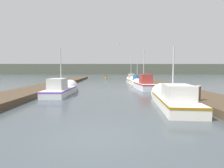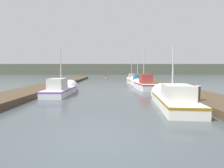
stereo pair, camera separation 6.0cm
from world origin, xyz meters
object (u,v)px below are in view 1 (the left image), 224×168
(fishing_boat_0, at_px, (171,98))
(fishing_boat_3, at_px, (137,82))
(fishing_boat_2, at_px, (143,84))
(mooring_piling_1, at_px, (150,83))
(fishing_boat_1, at_px, (63,89))
(seagull_lead, at_px, (119,43))
(mooring_piling_2, at_px, (135,78))
(fishing_boat_4, at_px, (131,79))
(mooring_piling_3, at_px, (137,79))
(channel_buoy, at_px, (106,78))
(mooring_piling_0, at_px, (198,96))

(fishing_boat_0, height_order, fishing_boat_3, fishing_boat_3)
(fishing_boat_2, height_order, fishing_boat_3, fishing_boat_3)
(mooring_piling_1, bearing_deg, fishing_boat_2, -131.99)
(fishing_boat_1, distance_m, seagull_lead, 11.10)
(fishing_boat_0, height_order, seagull_lead, seagull_lead)
(fishing_boat_3, relative_size, mooring_piling_1, 6.14)
(fishing_boat_0, bearing_deg, fishing_boat_3, 95.76)
(seagull_lead, bearing_deg, mooring_piling_2, 122.74)
(fishing_boat_4, height_order, mooring_piling_3, fishing_boat_4)
(mooring_piling_1, xyz_separation_m, mooring_piling_3, (-0.00, 9.99, -0.00))
(fishing_boat_0, relative_size, fishing_boat_2, 1.19)
(fishing_boat_0, xyz_separation_m, fishing_boat_1, (-7.56, 4.79, -0.01))
(fishing_boat_4, relative_size, channel_buoy, 5.52)
(fishing_boat_0, height_order, fishing_boat_4, fishing_boat_4)
(mooring_piling_0, relative_size, mooring_piling_2, 1.23)
(fishing_boat_3, bearing_deg, mooring_piling_0, -88.38)
(mooring_piling_2, bearing_deg, mooring_piling_3, -91.86)
(fishing_boat_0, distance_m, mooring_piling_1, 9.66)
(seagull_lead, bearing_deg, fishing_boat_0, -26.14)
(mooring_piling_1, bearing_deg, fishing_boat_3, 102.50)
(channel_buoy, bearing_deg, mooring_piling_0, -78.82)
(fishing_boat_4, relative_size, seagull_lead, 11.24)
(mooring_piling_3, bearing_deg, fishing_boat_1, -119.82)
(mooring_piling_3, height_order, seagull_lead, seagull_lead)
(fishing_boat_0, xyz_separation_m, mooring_piling_3, (0.93, 19.61, 0.07))
(fishing_boat_0, distance_m, fishing_boat_1, 8.95)
(mooring_piling_2, relative_size, mooring_piling_3, 1.00)
(mooring_piling_1, bearing_deg, channel_buoy, 106.43)
(fishing_boat_2, xyz_separation_m, channel_buoy, (-4.38, 19.28, -0.33))
(fishing_boat_1, relative_size, mooring_piling_2, 5.98)
(fishing_boat_1, height_order, mooring_piling_2, fishing_boat_1)
(fishing_boat_3, xyz_separation_m, seagull_lead, (-2.47, -0.36, 5.01))
(mooring_piling_2, bearing_deg, fishing_boat_2, -94.46)
(mooring_piling_0, bearing_deg, mooring_piling_3, 90.77)
(fishing_boat_1, relative_size, mooring_piling_3, 6.01)
(fishing_boat_2, distance_m, seagull_lead, 7.23)
(fishing_boat_2, height_order, mooring_piling_1, fishing_boat_2)
(fishing_boat_0, xyz_separation_m, fishing_boat_4, (-0.13, 18.72, 0.01))
(fishing_boat_4, bearing_deg, fishing_boat_2, -85.08)
(fishing_boat_4, distance_m, seagull_lead, 7.77)
(mooring_piling_0, relative_size, mooring_piling_1, 1.23)
(seagull_lead, bearing_deg, fishing_boat_3, 61.79)
(fishing_boat_2, bearing_deg, fishing_boat_4, 85.80)
(seagull_lead, bearing_deg, mooring_piling_3, 115.88)
(mooring_piling_2, bearing_deg, fishing_boat_3, -96.34)
(mooring_piling_2, bearing_deg, fishing_boat_0, -92.62)
(mooring_piling_3, bearing_deg, fishing_boat_3, -98.29)
(mooring_piling_0, bearing_deg, channel_buoy, 101.18)
(mooring_piling_2, height_order, mooring_piling_3, mooring_piling_2)
(mooring_piling_2, height_order, channel_buoy, mooring_piling_2)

